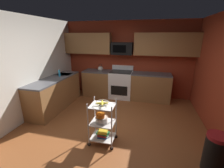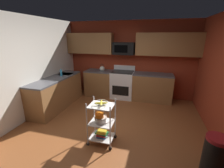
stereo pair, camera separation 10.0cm
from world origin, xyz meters
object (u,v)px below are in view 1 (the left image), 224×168
at_px(mixing_bowl_large, 102,119).
at_px(trash_can, 215,153).
at_px(rolling_cart, 103,123).
at_px(microwave, 122,48).
at_px(book_stack, 103,134).
at_px(kettle, 100,69).
at_px(mixing_bowl_small, 100,115).
at_px(dish_soap_bottle, 59,73).
at_px(oven_range, 121,84).
at_px(fruit_bowl, 102,103).

xyz_separation_m(mixing_bowl_large, trash_can, (1.96, -0.23, -0.19)).
bearing_deg(trash_can, rolling_cart, 173.10).
xyz_separation_m(microwave, rolling_cart, (0.12, -2.62, -1.25)).
relative_size(book_stack, trash_can, 0.39).
bearing_deg(kettle, trash_can, -44.47).
relative_size(microwave, mixing_bowl_small, 3.85).
bearing_deg(dish_soap_bottle, book_stack, -38.71).
bearing_deg(mixing_bowl_large, kettle, 108.52).
xyz_separation_m(oven_range, mixing_bowl_large, (0.10, -2.52, 0.04)).
xyz_separation_m(mixing_bowl_large, book_stack, (0.02, 0.00, -0.33)).
xyz_separation_m(book_stack, trash_can, (1.94, -0.23, 0.14)).
distance_m(oven_range, book_stack, 2.54).
distance_m(microwave, mixing_bowl_small, 2.85).
relative_size(microwave, rolling_cart, 0.77).
bearing_deg(mixing_bowl_small, microwave, 91.75).
relative_size(rolling_cart, mixing_bowl_large, 3.63).
bearing_deg(rolling_cart, dish_soap_bottle, 141.29).
bearing_deg(oven_range, book_stack, -87.30).
relative_size(oven_range, dish_soap_bottle, 5.50).
bearing_deg(microwave, book_stack, -87.40).
relative_size(microwave, book_stack, 2.69).
distance_m(rolling_cart, trash_can, 1.95).
distance_m(mixing_bowl_small, trash_can, 2.01).
bearing_deg(rolling_cart, mixing_bowl_small, -156.49).
height_order(oven_range, fruit_bowl, oven_range).
xyz_separation_m(oven_range, fruit_bowl, (0.12, -2.52, 0.40)).
distance_m(mixing_bowl_small, book_stack, 0.43).
bearing_deg(dish_soap_bottle, mixing_bowl_small, -39.62).
xyz_separation_m(microwave, kettle, (-0.74, -0.11, -0.70)).
bearing_deg(mixing_bowl_large, microwave, 92.13).
distance_m(microwave, dish_soap_bottle, 2.17).
height_order(dish_soap_bottle, trash_can, dish_soap_bottle).
bearing_deg(mixing_bowl_small, oven_range, 91.81).
bearing_deg(rolling_cart, microwave, 92.60).
bearing_deg(fruit_bowl, mixing_bowl_small, -156.49).
distance_m(mixing_bowl_large, kettle, 2.69).
distance_m(microwave, fruit_bowl, 2.75).
height_order(kettle, dish_soap_bottle, kettle).
relative_size(mixing_bowl_small, dish_soap_bottle, 0.91).
distance_m(oven_range, trash_can, 3.44).
bearing_deg(dish_soap_bottle, mixing_bowl_large, -39.04).
bearing_deg(mixing_bowl_small, kettle, 108.06).
xyz_separation_m(rolling_cart, kettle, (-0.86, 2.51, 0.55)).
height_order(oven_range, trash_can, oven_range).
bearing_deg(fruit_bowl, microwave, 92.60).
bearing_deg(mixing_bowl_large, book_stack, 0.00).
relative_size(rolling_cart, dish_soap_bottle, 4.57).
relative_size(microwave, fruit_bowl, 2.57).
distance_m(microwave, trash_can, 3.78).
distance_m(dish_soap_bottle, trash_can, 4.19).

